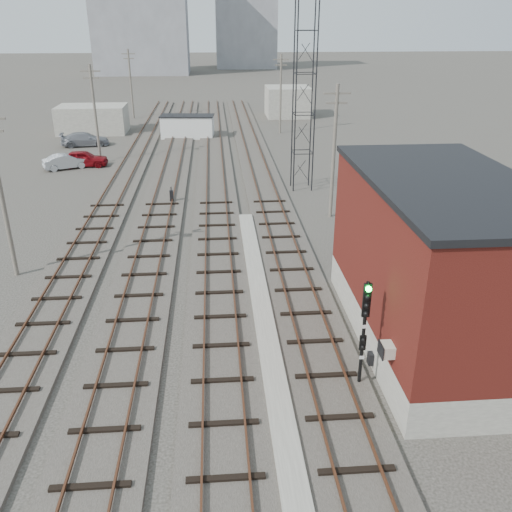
{
  "coord_description": "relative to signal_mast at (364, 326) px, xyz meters",
  "views": [
    {
      "loc": [
        -1.54,
        -7.59,
        12.93
      ],
      "look_at": [
        0.35,
        16.55,
        2.2
      ],
      "focal_mm": 38.0,
      "sensor_mm": 36.0,
      "label": 1
    }
  ],
  "objects": [
    {
      "name": "ground",
      "position": [
        -3.7,
        51.04,
        -2.66
      ],
      "size": [
        320.0,
        320.0,
        0.0
      ],
      "primitive_type": "plane",
      "color": "#282621",
      "rests_on": "ground"
    },
    {
      "name": "signal_mast",
      "position": [
        0.0,
        0.0,
        0.0
      ],
      "size": [
        0.4,
        0.42,
        4.43
      ],
      "color": "gray",
      "rests_on": "ground"
    },
    {
      "name": "shed_left",
      "position": [
        -19.7,
        51.04,
        -1.06
      ],
      "size": [
        8.0,
        5.0,
        3.2
      ],
      "primitive_type": "cube",
      "color": "gray",
      "rests_on": "ground"
    },
    {
      "name": "track_mid_right",
      "position": [
        -5.2,
        30.04,
        -2.55
      ],
      "size": [
        3.2,
        90.0,
        0.39
      ],
      "color": "#332D28",
      "rests_on": "ground"
    },
    {
      "name": "utility_pole_left_a",
      "position": [
        -16.2,
        11.04,
        2.14
      ],
      "size": [
        1.8,
        0.24,
        9.0
      ],
      "color": "#595147",
      "rests_on": "ground"
    },
    {
      "name": "apartment_left",
      "position": [
        -21.7,
        126.04,
        12.34
      ],
      "size": [
        22.0,
        14.0,
        30.0
      ],
      "primitive_type": "cube",
      "color": "gray",
      "rests_on": "ground"
    },
    {
      "name": "site_trailer",
      "position": [
        -8.21,
        47.17,
        -1.36
      ],
      "size": [
        6.33,
        3.21,
        2.57
      ],
      "rotation": [
        0.0,
        0.0,
        -0.09
      ],
      "color": "silver",
      "rests_on": "ground"
    },
    {
      "name": "brick_building",
      "position": [
        3.8,
        3.04,
        0.97
      ],
      "size": [
        6.54,
        12.2,
        7.22
      ],
      "color": "gray",
      "rests_on": "ground"
    },
    {
      "name": "track_left",
      "position": [
        -13.2,
        30.04,
        -2.55
      ],
      "size": [
        3.2,
        90.0,
        0.39
      ],
      "color": "#332D28",
      "rests_on": "ground"
    },
    {
      "name": "car_grey",
      "position": [
        -19.2,
        43.56,
        -1.92
      ],
      "size": [
        5.31,
        2.76,
        1.47
      ],
      "primitive_type": "imported",
      "rotation": [
        0.0,
        0.0,
        1.72
      ],
      "color": "gray",
      "rests_on": "ground"
    },
    {
      "name": "lattice_tower",
      "position": [
        1.8,
        26.04,
        4.84
      ],
      "size": [
        1.6,
        1.6,
        15.0
      ],
      "color": "black",
      "rests_on": "ground"
    },
    {
      "name": "utility_pole_left_c",
      "position": [
        -16.2,
        61.04,
        2.14
      ],
      "size": [
        1.8,
        0.24,
        9.0
      ],
      "color": "#595147",
      "rests_on": "ground"
    },
    {
      "name": "utility_pole_left_b",
      "position": [
        -16.2,
        36.04,
        2.14
      ],
      "size": [
        1.8,
        0.24,
        9.0
      ],
      "color": "#595147",
      "rests_on": "ground"
    },
    {
      "name": "utility_pole_right_a",
      "position": [
        2.8,
        19.04,
        2.14
      ],
      "size": [
        1.8,
        0.24,
        9.0
      ],
      "color": "#595147",
      "rests_on": "ground"
    },
    {
      "name": "switch_stand",
      "position": [
        -8.54,
        22.84,
        -2.09
      ],
      "size": [
        0.3,
        0.3,
        1.2
      ],
      "rotation": [
        0.0,
        0.0,
        0.08
      ],
      "color": "black",
      "rests_on": "ground"
    },
    {
      "name": "shed_right",
      "position": [
        5.3,
        61.04,
        -0.66
      ],
      "size": [
        6.0,
        6.0,
        4.0
      ],
      "primitive_type": "cube",
      "color": "gray",
      "rests_on": "ground"
    },
    {
      "name": "track_right",
      "position": [
        -1.2,
        30.04,
        -2.55
      ],
      "size": [
        3.2,
        90.0,
        0.39
      ],
      "color": "#332D28",
      "rests_on": "ground"
    },
    {
      "name": "car_silver",
      "position": [
        -18.87,
        33.86,
        -1.97
      ],
      "size": [
        4.37,
        3.03,
        1.37
      ],
      "primitive_type": "imported",
      "rotation": [
        0.0,
        0.0,
        2.0
      ],
      "color": "#A5A7AC",
      "rests_on": "ground"
    },
    {
      "name": "utility_pole_right_b",
      "position": [
        2.8,
        49.04,
        2.14
      ],
      "size": [
        1.8,
        0.24,
        9.0
      ],
      "color": "#595147",
      "rests_on": "ground"
    },
    {
      "name": "car_red",
      "position": [
        -17.47,
        34.59,
        -1.9
      ],
      "size": [
        4.51,
        1.94,
        1.52
      ],
      "primitive_type": "imported",
      "rotation": [
        0.0,
        0.0,
        1.6
      ],
      "color": "maroon",
      "rests_on": "ground"
    },
    {
      "name": "platform_curb",
      "position": [
        -3.2,
        5.04,
        -2.53
      ],
      "size": [
        0.9,
        28.0,
        0.26
      ],
      "primitive_type": "cube",
      "color": "gray",
      "rests_on": "ground"
    },
    {
      "name": "apartment_right",
      "position": [
        4.3,
        141.04,
        10.34
      ],
      "size": [
        16.0,
        12.0,
        26.0
      ],
      "primitive_type": "cube",
      "color": "gray",
      "rests_on": "ground"
    },
    {
      "name": "track_mid_left",
      "position": [
        -9.2,
        30.04,
        -2.55
      ],
      "size": [
        3.2,
        90.0,
        0.39
      ],
      "color": "#332D28",
      "rests_on": "ground"
    }
  ]
}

